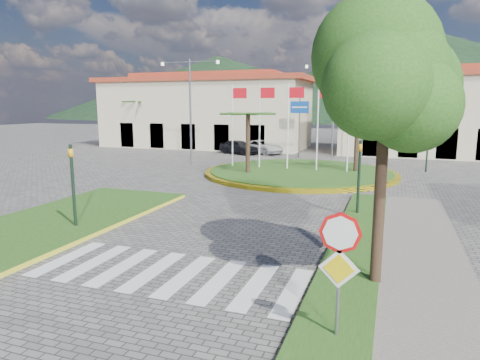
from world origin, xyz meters
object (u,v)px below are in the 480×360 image
(stop_sign, at_px, (339,256))
(deciduous_tree, at_px, (387,80))
(car_dark_a, at_px, (239,147))
(white_van, at_px, (261,147))
(car_dark_b, at_px, (442,150))
(roundabout_island, at_px, (300,172))

(stop_sign, relative_size, deciduous_tree, 0.39)
(deciduous_tree, bearing_deg, car_dark_a, 116.50)
(stop_sign, bearing_deg, car_dark_a, 113.18)
(white_van, bearing_deg, stop_sign, -136.69)
(deciduous_tree, height_order, white_van, deciduous_tree)
(car_dark_a, relative_size, car_dark_b, 1.16)
(roundabout_island, height_order, deciduous_tree, deciduous_tree)
(deciduous_tree, height_order, car_dark_a, deciduous_tree)
(white_van, distance_m, car_dark_b, 16.40)
(stop_sign, relative_size, car_dark_b, 0.77)
(car_dark_a, bearing_deg, roundabout_island, -119.27)
(stop_sign, bearing_deg, deciduous_tree, 78.82)
(stop_sign, bearing_deg, roundabout_island, 103.73)
(deciduous_tree, bearing_deg, white_van, 112.35)
(roundabout_island, height_order, white_van, roundabout_island)
(deciduous_tree, relative_size, car_dark_a, 1.70)
(stop_sign, xyz_separation_m, car_dark_a, (-12.90, 30.12, -1.11))
(roundabout_island, relative_size, white_van, 2.78)
(stop_sign, distance_m, car_dark_a, 32.78)
(stop_sign, xyz_separation_m, deciduous_tree, (0.60, 3.04, 3.38))
(stop_sign, xyz_separation_m, car_dark_b, (5.06, 34.62, -1.22))
(roundabout_island, distance_m, car_dark_b, 17.66)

